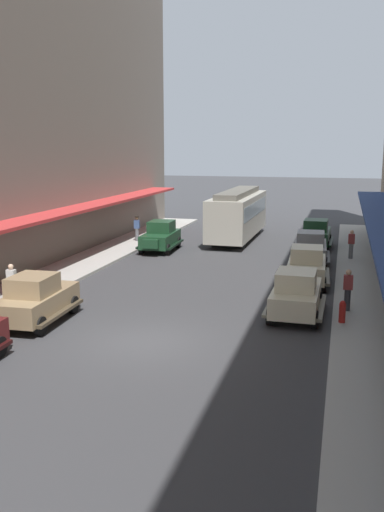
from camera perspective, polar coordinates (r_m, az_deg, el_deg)
ground_plane at (r=19.07m, az=-4.77°, el=-8.73°), size 200.00×200.00×0.00m
sidewalk_right at (r=18.06m, az=18.61°, el=-10.22°), size 3.00×60.00×0.15m
parked_car_0 at (r=36.83m, az=12.49°, el=2.30°), size 2.21×4.29×1.84m
parked_car_1 at (r=34.99m, az=-3.22°, el=2.09°), size 2.31×4.32×1.84m
parked_car_2 at (r=21.85m, az=10.57°, el=-3.69°), size 2.17×4.27×1.84m
parked_car_3 at (r=21.55m, az=-15.57°, el=-4.12°), size 2.30×4.32×1.84m
parked_car_4 at (r=31.64m, az=11.96°, el=0.88°), size 2.28×4.31×1.84m
parked_car_5 at (r=27.00m, az=11.60°, el=-0.87°), size 2.26×4.30×1.84m
streetcar at (r=38.96m, az=4.68°, el=4.43°), size 2.62×9.63×3.46m
fire_hydrant at (r=21.14m, az=15.06°, el=-5.47°), size 0.24×0.24×0.82m
pedestrian_1 at (r=32.97m, az=15.91°, el=1.19°), size 0.36×0.24×1.64m
pedestrian_2 at (r=37.76m, az=-5.63°, el=2.83°), size 0.36×0.28×1.67m
pedestrian_3 at (r=22.57m, az=15.58°, el=-3.31°), size 0.36×0.24×1.64m
pedestrian_4 at (r=23.86m, az=-17.87°, el=-2.67°), size 0.36×0.24×1.64m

